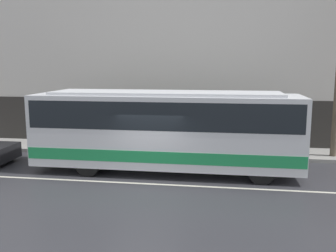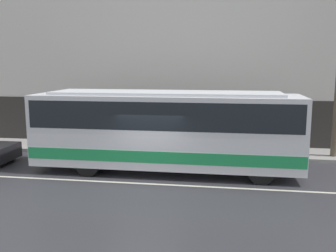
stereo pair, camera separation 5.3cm
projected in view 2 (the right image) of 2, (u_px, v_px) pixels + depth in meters
name	position (u px, v px, depth m)	size (l,w,h in m)	color
ground_plane	(148.00, 184.00, 13.76)	(60.00, 60.00, 0.00)	#333338
sidewalk	(169.00, 150.00, 18.82)	(60.00, 2.42, 0.17)	gray
building_facade	(173.00, 53.00, 19.34)	(60.00, 0.35, 10.22)	silver
lane_stripe	(148.00, 184.00, 13.76)	(54.00, 0.14, 0.01)	beige
transit_bus	(166.00, 127.00, 15.06)	(10.65, 2.57, 3.28)	silver
pedestrian_waiting	(148.00, 133.00, 18.70)	(0.36, 0.36, 1.68)	#333338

